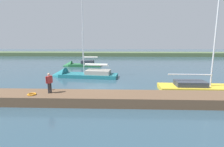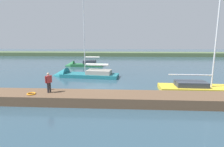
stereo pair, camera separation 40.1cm
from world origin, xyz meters
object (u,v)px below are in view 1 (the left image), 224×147
at_px(person_on_dock, 49,82).
at_px(sailboat_outer_mooring, 79,65).
at_px(life_ring_buoy, 32,94).
at_px(sailboat_near_dock, 78,76).
at_px(mooring_post_far, 49,87).

bearing_deg(person_on_dock, sailboat_outer_mooring, 129.09).
xyz_separation_m(life_ring_buoy, sailboat_near_dock, (-1.05, -10.80, -0.69)).
distance_m(sailboat_outer_mooring, person_on_dock, 20.75).
xyz_separation_m(mooring_post_far, life_ring_buoy, (0.77, 1.42, -0.23)).
height_order(sailboat_outer_mooring, person_on_dock, sailboat_outer_mooring).
distance_m(life_ring_buoy, person_on_dock, 1.59).
bearing_deg(mooring_post_far, life_ring_buoy, 61.48).
relative_size(mooring_post_far, sailboat_outer_mooring, 0.07).
xyz_separation_m(life_ring_buoy, person_on_dock, (-1.19, -0.59, 0.87)).
distance_m(life_ring_buoy, sailboat_outer_mooring, 21.20).
distance_m(mooring_post_far, sailboat_outer_mooring, 19.85).
xyz_separation_m(mooring_post_far, sailboat_outer_mooring, (1.89, -19.74, -0.81)).
relative_size(sailboat_near_dock, person_on_dock, 7.29).
bearing_deg(life_ring_buoy, person_on_dock, -153.73).
relative_size(mooring_post_far, person_on_dock, 0.34).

